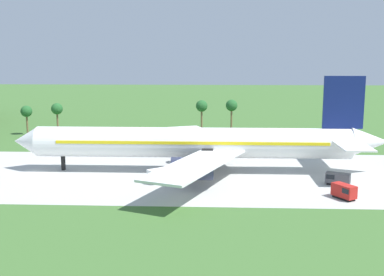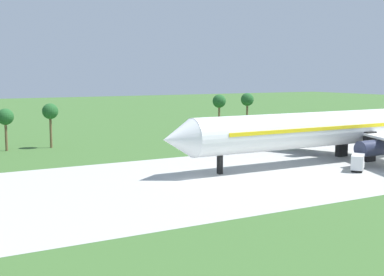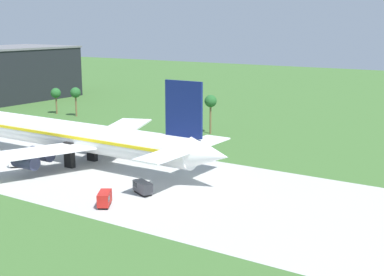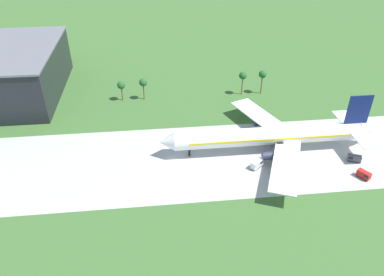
{
  "view_description": "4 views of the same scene",
  "coord_description": "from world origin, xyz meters",
  "px_view_note": "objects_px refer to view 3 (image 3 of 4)",
  "views": [
    {
      "loc": [
        39.3,
        -99.66,
        25.48
      ],
      "look_at": [
        34.66,
        2.7,
        7.46
      ],
      "focal_mm": 45.0,
      "sensor_mm": 36.0,
      "label": 1
    },
    {
      "loc": [
        -42.33,
        -72.22,
        16.98
      ],
      "look_at": [
        0.68,
        2.7,
        6.46
      ],
      "focal_mm": 50.0,
      "sensor_mm": 36.0,
      "label": 2
    },
    {
      "loc": [
        124.94,
        -82.99,
        31.72
      ],
      "look_at": [
        68.64,
        2.7,
        9.74
      ],
      "focal_mm": 50.0,
      "sensor_mm": 36.0,
      "label": 3
    },
    {
      "loc": [
        -4.79,
        -106.33,
        80.23
      ],
      "look_at": [
        7.32,
        5.0,
        6.0
      ],
      "focal_mm": 35.0,
      "sensor_mm": 36.0,
      "label": 4
    }
  ],
  "objects_px": {
    "jet_airliner": "(75,136)",
    "catering_van": "(104,199)",
    "baggage_tug": "(142,187)",
    "fuel_truck": "(21,161)"
  },
  "relations": [
    {
      "from": "jet_airliner",
      "to": "catering_van",
      "type": "bearing_deg",
      "value": -36.04
    },
    {
      "from": "jet_airliner",
      "to": "fuel_truck",
      "type": "distance_m",
      "value": 13.17
    },
    {
      "from": "jet_airliner",
      "to": "fuel_truck",
      "type": "height_order",
      "value": "jet_airliner"
    },
    {
      "from": "fuel_truck",
      "to": "catering_van",
      "type": "bearing_deg",
      "value": -15.73
    },
    {
      "from": "jet_airliner",
      "to": "baggage_tug",
      "type": "bearing_deg",
      "value": -19.4
    },
    {
      "from": "catering_van",
      "to": "fuel_truck",
      "type": "bearing_deg",
      "value": 164.27
    },
    {
      "from": "jet_airliner",
      "to": "baggage_tug",
      "type": "distance_m",
      "value": 29.26
    },
    {
      "from": "fuel_truck",
      "to": "catering_van",
      "type": "xyz_separation_m",
      "value": [
        33.89,
        -9.55,
        -0.11
      ]
    },
    {
      "from": "jet_airliner",
      "to": "catering_van",
      "type": "distance_m",
      "value": 32.71
    },
    {
      "from": "jet_airliner",
      "to": "catering_van",
      "type": "relative_size",
      "value": 17.02
    }
  ]
}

